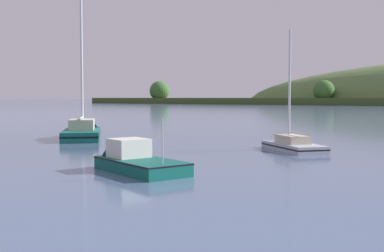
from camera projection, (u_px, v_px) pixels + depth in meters
The scene contains 3 objects.
sailboat_near_mooring at pixel (83, 134), 41.18m from camera, with size 8.17×8.30×14.95m.
sailboat_midwater_white at pixel (288, 147), 32.16m from camera, with size 5.89×5.39×8.85m.
fishing_boat_moored at pixel (134, 164), 22.77m from camera, with size 5.86×3.83×3.42m.
Camera 1 is at (21.68, 9.79, 3.43)m, focal length 45.42 mm.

